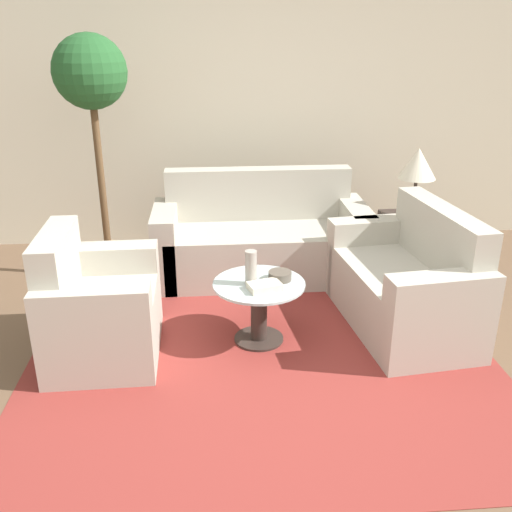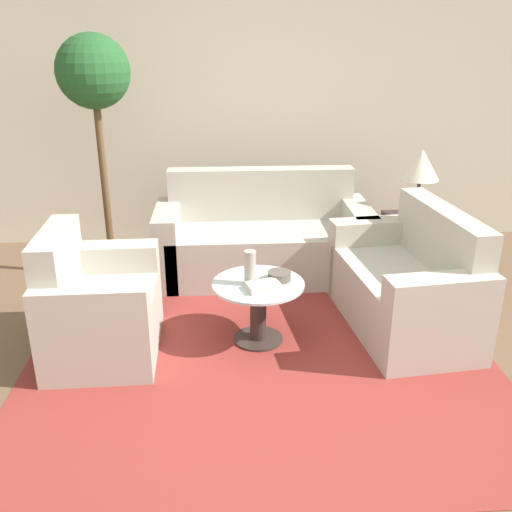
{
  "view_description": "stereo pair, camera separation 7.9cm",
  "coord_description": "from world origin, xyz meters",
  "px_view_note": "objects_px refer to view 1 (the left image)",
  "views": [
    {
      "loc": [
        -0.31,
        -2.83,
        2.1
      ],
      "look_at": [
        0.01,
        0.97,
        0.55
      ],
      "focal_mm": 40.0,
      "sensor_mm": 36.0,
      "label": 1
    },
    {
      "loc": [
        -0.23,
        -2.84,
        2.1
      ],
      "look_at": [
        0.01,
        0.97,
        0.55
      ],
      "focal_mm": 40.0,
      "sensor_mm": 36.0,
      "label": 2
    }
  ],
  "objects_px": {
    "armchair": "(95,312)",
    "table_lamp": "(418,165)",
    "loveseat": "(409,286)",
    "coffee_table": "(259,304)",
    "vase": "(251,268)",
    "potted_plant": "(93,99)",
    "sofa_main": "(260,241)",
    "bowl": "(280,276)",
    "book_stack": "(265,286)"
  },
  "relations": [
    {
      "from": "potted_plant",
      "to": "vase",
      "type": "bearing_deg",
      "value": -46.7
    },
    {
      "from": "coffee_table",
      "to": "bowl",
      "type": "bearing_deg",
      "value": 15.22
    },
    {
      "from": "coffee_table",
      "to": "vase",
      "type": "relative_size",
      "value": 2.61
    },
    {
      "from": "sofa_main",
      "to": "table_lamp",
      "type": "height_order",
      "value": "table_lamp"
    },
    {
      "from": "armchair",
      "to": "vase",
      "type": "distance_m",
      "value": 1.09
    },
    {
      "from": "loveseat",
      "to": "coffee_table",
      "type": "relative_size",
      "value": 2.22
    },
    {
      "from": "potted_plant",
      "to": "table_lamp",
      "type": "bearing_deg",
      "value": -2.98
    },
    {
      "from": "armchair",
      "to": "bowl",
      "type": "relative_size",
      "value": 5.76
    },
    {
      "from": "armchair",
      "to": "table_lamp",
      "type": "height_order",
      "value": "table_lamp"
    },
    {
      "from": "armchair",
      "to": "loveseat",
      "type": "relative_size",
      "value": 0.66
    },
    {
      "from": "armchair",
      "to": "potted_plant",
      "type": "xyz_separation_m",
      "value": [
        -0.12,
        1.29,
        1.25
      ]
    },
    {
      "from": "sofa_main",
      "to": "coffee_table",
      "type": "height_order",
      "value": "sofa_main"
    },
    {
      "from": "coffee_table",
      "to": "book_stack",
      "type": "xyz_separation_m",
      "value": [
        0.03,
        -0.11,
        0.18
      ]
    },
    {
      "from": "armchair",
      "to": "loveseat",
      "type": "xyz_separation_m",
      "value": [
        2.25,
        0.23,
        -0.0
      ]
    },
    {
      "from": "loveseat",
      "to": "coffee_table",
      "type": "height_order",
      "value": "loveseat"
    },
    {
      "from": "coffee_table",
      "to": "potted_plant",
      "type": "bearing_deg",
      "value": 135.08
    },
    {
      "from": "sofa_main",
      "to": "potted_plant",
      "type": "relative_size",
      "value": 0.91
    },
    {
      "from": "coffee_table",
      "to": "vase",
      "type": "bearing_deg",
      "value": -161.88
    },
    {
      "from": "potted_plant",
      "to": "sofa_main",
      "type": "bearing_deg",
      "value": -1.04
    },
    {
      "from": "vase",
      "to": "book_stack",
      "type": "xyz_separation_m",
      "value": [
        0.08,
        -0.09,
        -0.1
      ]
    },
    {
      "from": "table_lamp",
      "to": "potted_plant",
      "type": "distance_m",
      "value": 2.74
    },
    {
      "from": "armchair",
      "to": "coffee_table",
      "type": "height_order",
      "value": "armchair"
    },
    {
      "from": "table_lamp",
      "to": "potted_plant",
      "type": "height_order",
      "value": "potted_plant"
    },
    {
      "from": "bowl",
      "to": "loveseat",
      "type": "bearing_deg",
      "value": 7.46
    },
    {
      "from": "vase",
      "to": "table_lamp",
      "type": "bearing_deg",
      "value": 36.3
    },
    {
      "from": "sofa_main",
      "to": "armchair",
      "type": "distance_m",
      "value": 1.77
    },
    {
      "from": "sofa_main",
      "to": "book_stack",
      "type": "relative_size",
      "value": 7.54
    },
    {
      "from": "sofa_main",
      "to": "coffee_table",
      "type": "distance_m",
      "value": 1.21
    },
    {
      "from": "table_lamp",
      "to": "book_stack",
      "type": "distance_m",
      "value": 1.93
    },
    {
      "from": "sofa_main",
      "to": "armchair",
      "type": "relative_size",
      "value": 1.99
    },
    {
      "from": "table_lamp",
      "to": "sofa_main",
      "type": "bearing_deg",
      "value": 175.06
    },
    {
      "from": "armchair",
      "to": "table_lamp",
      "type": "relative_size",
      "value": 1.55
    },
    {
      "from": "sofa_main",
      "to": "book_stack",
      "type": "distance_m",
      "value": 1.33
    },
    {
      "from": "loveseat",
      "to": "book_stack",
      "type": "distance_m",
      "value": 1.15
    },
    {
      "from": "loveseat",
      "to": "bowl",
      "type": "xyz_separation_m",
      "value": [
        -0.98,
        -0.13,
        0.17
      ]
    },
    {
      "from": "vase",
      "to": "bowl",
      "type": "distance_m",
      "value": 0.23
    },
    {
      "from": "sofa_main",
      "to": "bowl",
      "type": "relative_size",
      "value": 11.49
    },
    {
      "from": "coffee_table",
      "to": "bowl",
      "type": "height_order",
      "value": "bowl"
    },
    {
      "from": "bowl",
      "to": "book_stack",
      "type": "height_order",
      "value": "bowl"
    },
    {
      "from": "table_lamp",
      "to": "potted_plant",
      "type": "bearing_deg",
      "value": 177.02
    },
    {
      "from": "sofa_main",
      "to": "potted_plant",
      "type": "height_order",
      "value": "potted_plant"
    },
    {
      "from": "vase",
      "to": "book_stack",
      "type": "height_order",
      "value": "vase"
    },
    {
      "from": "armchair",
      "to": "potted_plant",
      "type": "height_order",
      "value": "potted_plant"
    },
    {
      "from": "armchair",
      "to": "loveseat",
      "type": "distance_m",
      "value": 2.26
    },
    {
      "from": "coffee_table",
      "to": "bowl",
      "type": "xyz_separation_m",
      "value": [
        0.15,
        0.04,
        0.19
      ]
    },
    {
      "from": "bowl",
      "to": "book_stack",
      "type": "xyz_separation_m",
      "value": [
        -0.12,
        -0.15,
        -0.01
      ]
    },
    {
      "from": "potted_plant",
      "to": "vase",
      "type": "distance_m",
      "value": 1.97
    },
    {
      "from": "vase",
      "to": "book_stack",
      "type": "distance_m",
      "value": 0.16
    },
    {
      "from": "sofa_main",
      "to": "loveseat",
      "type": "distance_m",
      "value": 1.45
    },
    {
      "from": "table_lamp",
      "to": "potted_plant",
      "type": "xyz_separation_m",
      "value": [
        -2.68,
        0.14,
        0.56
      ]
    }
  ]
}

